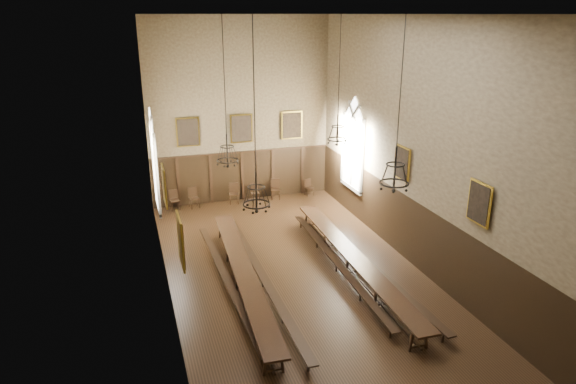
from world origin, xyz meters
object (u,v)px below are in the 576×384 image
bench_left_outer (227,282)px  chair_7 (309,190)px  bench_left_inner (263,279)px  bench_right_outer (364,263)px  table_left (244,279)px  chair_1 (194,201)px  chandelier_back_left (227,150)px  chair_3 (234,197)px  chair_0 (175,204)px  chandelier_front_right (395,173)px  chandelier_front_left (256,191)px  chair_5 (275,193)px  bench_right_inner (336,265)px  chandelier_back_right (337,130)px  table_right (353,265)px  chair_4 (255,196)px

bench_left_outer → chair_7: (6.02, 8.28, -0.01)m
bench_left_inner → bench_right_outer: (3.90, 0.01, 0.00)m
table_left → bench_left_inner: bearing=-1.2°
chair_1 → chandelier_back_left: size_ratio=0.20×
bench_right_outer → chair_3: bearing=109.9°
chair_0 → chandelier_front_right: 12.75m
bench_left_inner → chandelier_back_left: (-0.68, 2.02, 4.17)m
chair_1 → chandelier_front_left: bearing=-98.0°
chair_1 → chair_5: chair_5 is taller
bench_left_outer → bench_right_inner: bench_right_inner is taller
chair_5 → chandelier_front_right: chandelier_front_right is taller
chandelier_back_right → chair_0: bearing=132.8°
chair_5 → chair_7: chair_5 is taller
chair_7 → chandelier_back_right: (-1.17, -6.18, 4.57)m
table_left → chandelier_front_left: chandelier_front_left is taller
table_left → chair_5: 9.28m
bench_right_outer → chandelier_front_left: (-4.75, -2.78, 4.26)m
chair_5 → chandelier_back_left: 8.56m
chair_7 → bench_right_outer: bearing=-106.4°
chair_1 → chandelier_front_right: chandelier_front_right is taller
chair_7 → bench_left_inner: bearing=-129.8°
bench_left_outer → chair_7: chair_7 is taller
table_right → chandelier_back_right: bearing=83.1°
bench_left_outer → chair_1: chair_1 is taller
chandelier_back_left → chandelier_front_left: bearing=-92.1°
bench_right_inner → chair_1: 9.22m
chair_4 → chandelier_front_left: size_ratio=0.18×
table_left → chandelier_back_left: 4.54m
table_left → bench_left_inner: 0.68m
chandelier_back_right → chair_1: bearing=127.7°
chair_0 → chandelier_front_right: size_ratio=0.19×
bench_left_outer → chair_0: bearing=96.1°
chandelier_back_left → chandelier_back_right: 4.35m
bench_left_outer → chandelier_back_left: chandelier_back_left is taller
chandelier_back_left → chandelier_back_right: (4.32, 0.30, 0.36)m
table_right → chair_3: 9.04m
chair_1 → bench_right_outer: bearing=-68.9°
chair_1 → chair_3: size_ratio=0.99×
bench_left_outer → chair_3: 8.55m
chair_4 → table_right: bearing=-78.0°
bench_right_inner → bench_right_outer: size_ratio=0.91×
table_left → bench_right_inner: (3.55, 0.24, -0.13)m
bench_left_outer → bench_left_inner: bearing=-10.2°
chair_3 → chair_0: bearing=-170.1°
chair_0 → chair_4: bearing=-8.3°
bench_left_inner → bench_right_inner: 2.89m
chair_0 → chair_1: chair_1 is taller
chandelier_back_left → chandelier_front_left: (-0.18, -4.78, 0.09)m
table_left → chandelier_back_right: (4.32, 2.30, 4.43)m
chandelier_front_left → table_right: bearing=31.8°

